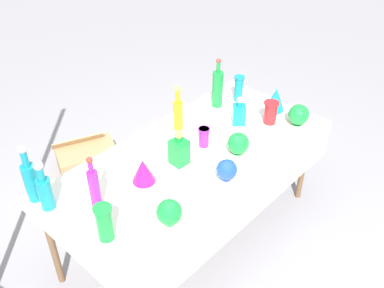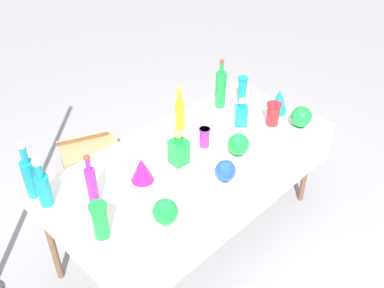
% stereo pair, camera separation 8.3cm
% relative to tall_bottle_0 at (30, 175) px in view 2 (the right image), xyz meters
% --- Properties ---
extents(ground_plane, '(40.00, 40.00, 0.00)m').
position_rel_tall_bottle_0_xyz_m(ground_plane, '(0.93, -0.40, -0.91)').
color(ground_plane, gray).
extents(display_table, '(2.05, 0.96, 0.76)m').
position_rel_tall_bottle_0_xyz_m(display_table, '(0.93, -0.44, -0.21)').
color(display_table, white).
rests_on(display_table, ground).
extents(tall_bottle_0, '(0.08, 0.08, 0.38)m').
position_rel_tall_bottle_0_xyz_m(tall_bottle_0, '(0.00, 0.00, 0.00)').
color(tall_bottle_0, teal).
rests_on(tall_bottle_0, display_table).
extents(tall_bottle_1, '(0.07, 0.07, 0.36)m').
position_rel_tall_bottle_0_xyz_m(tall_bottle_1, '(1.10, -0.10, -0.00)').
color(tall_bottle_1, orange).
rests_on(tall_bottle_1, display_table).
extents(tall_bottle_2, '(0.08, 0.08, 0.40)m').
position_rel_tall_bottle_0_xyz_m(tall_bottle_2, '(1.55, -0.10, 0.01)').
color(tall_bottle_2, '#198C38').
rests_on(tall_bottle_2, display_table).
extents(tall_bottle_3, '(0.08, 0.08, 0.34)m').
position_rel_tall_bottle_0_xyz_m(tall_bottle_3, '(0.01, -0.12, -0.01)').
color(tall_bottle_3, teal).
rests_on(tall_bottle_3, display_table).
extents(tall_bottle_4, '(0.06, 0.06, 0.36)m').
position_rel_tall_bottle_0_xyz_m(tall_bottle_4, '(0.20, -0.33, 0.00)').
color(tall_bottle_4, purple).
rests_on(tall_bottle_4, display_table).
extents(square_decanter_0, '(0.13, 0.13, 0.22)m').
position_rel_tall_bottle_0_xyz_m(square_decanter_0, '(1.46, -0.38, -0.06)').
color(square_decanter_0, teal).
rests_on(square_decanter_0, display_table).
extents(square_decanter_1, '(0.11, 0.11, 0.26)m').
position_rel_tall_bottle_0_xyz_m(square_decanter_1, '(0.82, -0.39, -0.05)').
color(square_decanter_1, '#198C38').
rests_on(square_decanter_1, display_table).
extents(slender_vase_0, '(0.10, 0.10, 0.22)m').
position_rel_tall_bottle_0_xyz_m(slender_vase_0, '(0.10, -0.55, -0.03)').
color(slender_vase_0, '#198C38').
rests_on(slender_vase_0, display_table).
extents(slender_vase_1, '(0.11, 0.11, 0.17)m').
position_rel_tall_bottle_0_xyz_m(slender_vase_1, '(1.63, -0.55, -0.06)').
color(slender_vase_1, red).
rests_on(slender_vase_1, display_table).
extents(slender_vase_2, '(0.08, 0.08, 0.22)m').
position_rel_tall_bottle_0_xyz_m(slender_vase_2, '(1.73, -0.17, -0.03)').
color(slender_vase_2, teal).
rests_on(slender_vase_2, display_table).
extents(slender_vase_3, '(0.08, 0.08, 0.14)m').
position_rel_tall_bottle_0_xyz_m(slender_vase_3, '(1.07, -0.38, -0.07)').
color(slender_vase_3, purple).
rests_on(slender_vase_3, display_table).
extents(fluted_vase_0, '(0.15, 0.15, 0.19)m').
position_rel_tall_bottle_0_xyz_m(fluted_vase_0, '(1.80, -0.47, -0.05)').
color(fluted_vase_0, teal).
rests_on(fluted_vase_0, display_table).
extents(fluted_vase_1, '(0.15, 0.15, 0.17)m').
position_rel_tall_bottle_0_xyz_m(fluted_vase_1, '(0.53, -0.36, -0.06)').
color(fluted_vase_1, '#C61972').
rests_on(fluted_vase_1, display_table).
extents(round_bowl_0, '(0.13, 0.13, 0.14)m').
position_rel_tall_bottle_0_xyz_m(round_bowl_0, '(0.90, -0.72, -0.08)').
color(round_bowl_0, blue).
rests_on(round_bowl_0, display_table).
extents(round_bowl_1, '(0.15, 0.15, 0.16)m').
position_rel_tall_bottle_0_xyz_m(round_bowl_1, '(0.40, -0.72, -0.07)').
color(round_bowl_1, '#198C38').
rests_on(round_bowl_1, display_table).
extents(round_bowl_2, '(0.15, 0.15, 0.16)m').
position_rel_tall_bottle_0_xyz_m(round_bowl_2, '(1.16, -0.61, -0.07)').
color(round_bowl_2, '#198C38').
rests_on(round_bowl_2, display_table).
extents(round_bowl_3, '(0.15, 0.15, 0.16)m').
position_rel_tall_bottle_0_xyz_m(round_bowl_3, '(1.74, -0.71, -0.07)').
color(round_bowl_3, '#198C38').
rests_on(round_bowl_3, display_table).
extents(price_tag_left, '(0.06, 0.03, 0.03)m').
position_rel_tall_bottle_0_xyz_m(price_tag_left, '(1.20, -0.78, -0.13)').
color(price_tag_left, white).
rests_on(price_tag_left, display_table).
extents(price_tag_center, '(0.05, 0.02, 0.04)m').
position_rel_tall_bottle_0_xyz_m(price_tag_center, '(0.55, -0.80, -0.13)').
color(price_tag_center, white).
rests_on(price_tag_center, display_table).
extents(cardboard_box_behind_left, '(0.61, 0.53, 0.34)m').
position_rel_tall_bottle_0_xyz_m(cardboard_box_behind_left, '(0.85, 0.80, -0.78)').
color(cardboard_box_behind_left, tan).
rests_on(cardboard_box_behind_left, ground).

